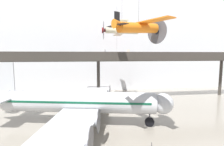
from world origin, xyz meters
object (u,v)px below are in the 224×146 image
(suspended_plane_red_highwing, at_px, (117,54))
(suspended_plane_cream_biplane, at_px, (122,30))
(airliner_silver_main, at_px, (78,102))
(suspended_plane_orange_highwing, at_px, (139,27))

(suspended_plane_red_highwing, height_order, suspended_plane_cream_biplane, suspended_plane_cream_biplane)
(airliner_silver_main, xyz_separation_m, suspended_plane_red_highwing, (8.49, 16.19, 6.79))
(airliner_silver_main, xyz_separation_m, suspended_plane_orange_highwing, (6.66, -6.64, 9.57))
(airliner_silver_main, relative_size, suspended_plane_orange_highwing, 3.07)
(suspended_plane_orange_highwing, distance_m, suspended_plane_cream_biplane, 12.00)
(suspended_plane_orange_highwing, height_order, suspended_plane_red_highwing, suspended_plane_orange_highwing)
(suspended_plane_orange_highwing, bearing_deg, suspended_plane_cream_biplane, 60.35)
(suspended_plane_red_highwing, bearing_deg, suspended_plane_orange_highwing, 95.61)
(suspended_plane_orange_highwing, relative_size, suspended_plane_red_highwing, 0.81)
(airliner_silver_main, height_order, suspended_plane_red_highwing, suspended_plane_red_highwing)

